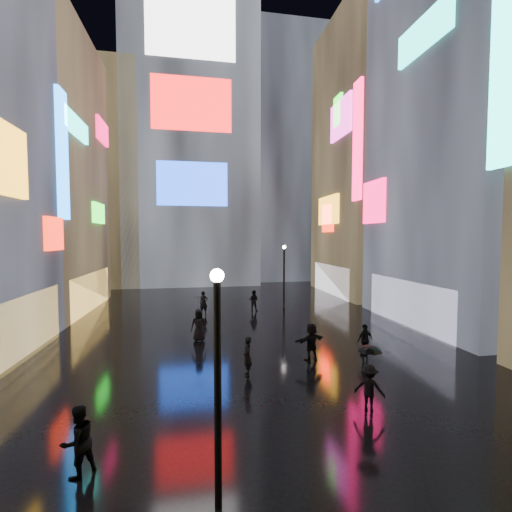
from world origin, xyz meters
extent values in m
plane|color=black|center=(0.00, 20.00, 0.00)|extent=(140.00, 140.00, 0.00)
cube|color=#FFC659|center=(-11.10, 14.00, 1.50)|extent=(0.20, 10.00, 3.00)
cube|color=red|center=(-10.85, 18.32, 6.06)|extent=(0.25, 2.24, 1.94)
cube|color=blue|center=(-10.85, 20.00, 11.00)|extent=(0.25, 1.40, 8.00)
cube|color=black|center=(-16.00, 26.00, 11.00)|extent=(10.00, 12.00, 22.00)
cube|color=#FFC659|center=(-11.10, 26.00, 1.50)|extent=(0.20, 10.00, 3.00)
cube|color=#18D81B|center=(-10.85, 27.82, 7.91)|extent=(0.25, 3.00, 1.71)
cube|color=#18E4CD|center=(-10.85, 22.61, 13.61)|extent=(0.25, 4.84, 1.37)
cube|color=#F00C48|center=(-10.85, 29.70, 15.31)|extent=(0.25, 3.32, 1.94)
cube|color=#18E4CD|center=(10.85, 10.00, 14.00)|extent=(0.25, 1.40, 10.00)
cube|color=black|center=(16.00, 17.00, 15.00)|extent=(10.00, 12.00, 30.00)
cube|color=white|center=(11.10, 17.00, 1.50)|extent=(0.20, 9.00, 3.00)
cube|color=#18E4CD|center=(10.85, 15.69, 18.05)|extent=(0.25, 4.80, 2.02)
cube|color=#F00C48|center=(10.85, 21.12, 8.58)|extent=(0.25, 2.99, 3.26)
cube|color=#F00C48|center=(10.85, 24.00, 14.00)|extent=(0.25, 1.40, 10.00)
cube|color=black|center=(16.00, 30.00, 14.00)|extent=(10.00, 12.00, 28.00)
cube|color=white|center=(11.10, 30.00, 1.50)|extent=(0.20, 9.00, 3.00)
cube|color=orange|center=(10.85, 30.32, 8.66)|extent=(0.25, 4.92, 2.91)
cube|color=#F030BC|center=(10.85, 27.51, 17.02)|extent=(0.25, 4.36, 3.46)
cube|color=red|center=(10.85, 30.44, 7.84)|extent=(0.25, 2.63, 2.87)
cube|color=#18D81B|center=(10.85, 28.19, 17.94)|extent=(0.25, 1.69, 2.90)
cube|color=black|center=(-3.00, 44.00, 21.00)|extent=(16.00, 14.00, 42.00)
cube|color=white|center=(-3.00, 36.90, 30.00)|extent=(10.00, 0.20, 8.00)
cube|color=#FF1414|center=(-3.00, 36.90, 21.00)|extent=(9.00, 0.20, 6.00)
cube|color=#194CFF|center=(-3.00, 36.90, 12.00)|extent=(8.00, 0.20, 5.00)
cube|color=black|center=(9.00, 46.00, 17.00)|extent=(12.00, 12.00, 34.00)
cube|color=black|center=(-14.00, 42.00, 13.00)|extent=(10.00, 10.00, 26.00)
cylinder|color=black|center=(-2.29, 3.78, 2.50)|extent=(0.16, 0.16, 5.00)
sphere|color=white|center=(-2.29, 3.78, 5.05)|extent=(0.30, 0.30, 0.30)
cylinder|color=black|center=(4.45, 23.85, 2.50)|extent=(0.16, 0.16, 5.00)
sphere|color=white|center=(4.45, 23.85, 5.05)|extent=(0.30, 0.30, 0.30)
imported|color=black|center=(-5.61, 5.37, 0.87)|extent=(1.07, 1.06, 1.74)
imported|color=black|center=(3.00, 7.04, 0.79)|extent=(1.17, 1.05, 1.57)
imported|color=black|center=(5.49, 12.05, 0.79)|extent=(0.99, 0.62, 1.58)
imported|color=black|center=(-2.58, 15.87, 0.91)|extent=(0.96, 0.70, 1.81)
imported|color=black|center=(2.67, 11.95, 0.89)|extent=(1.72, 1.06, 1.77)
imported|color=black|center=(-2.15, 22.51, 0.89)|extent=(0.75, 0.61, 1.78)
imported|color=black|center=(1.81, 23.32, 0.82)|extent=(0.99, 0.92, 1.64)
imported|color=black|center=(3.00, 7.04, 1.92)|extent=(1.06, 1.06, 0.70)
imported|color=black|center=(-2.58, 15.87, 2.21)|extent=(1.21, 1.21, 0.79)
imported|color=black|center=(-0.61, 10.68, 0.82)|extent=(0.42, 0.62, 1.64)
camera|label=1|loc=(-2.72, -3.38, 5.85)|focal=24.00mm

